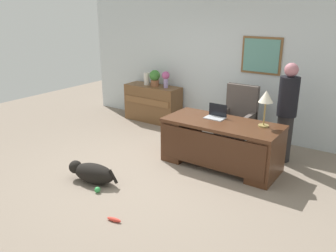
% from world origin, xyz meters
% --- Properties ---
extents(ground_plane, '(12.00, 12.00, 0.00)m').
position_xyz_m(ground_plane, '(0.00, 0.00, 0.00)').
color(ground_plane, gray).
extents(back_wall, '(7.00, 0.16, 2.70)m').
position_xyz_m(back_wall, '(0.01, 2.60, 1.35)').
color(back_wall, silver).
rests_on(back_wall, ground_plane).
extents(desk, '(1.87, 0.84, 0.76)m').
position_xyz_m(desk, '(0.77, 0.91, 0.42)').
color(desk, '#4C2B19').
rests_on(desk, ground_plane).
extents(credenza, '(1.31, 0.50, 0.82)m').
position_xyz_m(credenza, '(-1.60, 2.25, 0.41)').
color(credenza, brown).
rests_on(credenza, ground_plane).
extents(armchair, '(0.60, 0.59, 1.15)m').
position_xyz_m(armchair, '(0.63, 1.89, 0.51)').
color(armchair, '#564C47').
rests_on(armchair, ground_plane).
extents(person_standing, '(0.32, 0.32, 1.67)m').
position_xyz_m(person_standing, '(1.54, 1.72, 0.86)').
color(person_standing, '#262323').
rests_on(person_standing, ground_plane).
extents(dog_lying, '(0.84, 0.41, 0.30)m').
position_xyz_m(dog_lying, '(-0.54, -0.68, 0.15)').
color(dog_lying, black).
rests_on(dog_lying, ground_plane).
extents(laptop, '(0.32, 0.22, 0.22)m').
position_xyz_m(laptop, '(0.59, 1.07, 0.82)').
color(laptop, '#B2B5BA').
rests_on(laptop, desk).
extents(desk_lamp, '(0.22, 0.22, 0.56)m').
position_xyz_m(desk_lamp, '(1.39, 1.09, 1.20)').
color(desk_lamp, '#9E8447').
rests_on(desk_lamp, desk).
extents(vase_with_flowers, '(0.17, 0.17, 0.36)m').
position_xyz_m(vase_with_flowers, '(-1.25, 2.25, 1.04)').
color(vase_with_flowers, '#A08EC5').
rests_on(vase_with_flowers, credenza).
extents(vase_empty, '(0.13, 0.13, 0.28)m').
position_xyz_m(vase_empty, '(-1.77, 2.25, 0.96)').
color(vase_empty, silver).
rests_on(vase_empty, credenza).
extents(potted_plant, '(0.24, 0.24, 0.36)m').
position_xyz_m(potted_plant, '(-1.54, 2.25, 1.02)').
color(potted_plant, brown).
rests_on(potted_plant, credenza).
extents(dog_toy_ball, '(0.08, 0.08, 0.08)m').
position_xyz_m(dog_toy_ball, '(-0.26, -0.86, 0.04)').
color(dog_toy_ball, green).
rests_on(dog_toy_ball, ground_plane).
extents(dog_toy_bone, '(0.20, 0.08, 0.05)m').
position_xyz_m(dog_toy_bone, '(0.42, -1.25, 0.03)').
color(dog_toy_bone, '#E53F33').
rests_on(dog_toy_bone, ground_plane).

